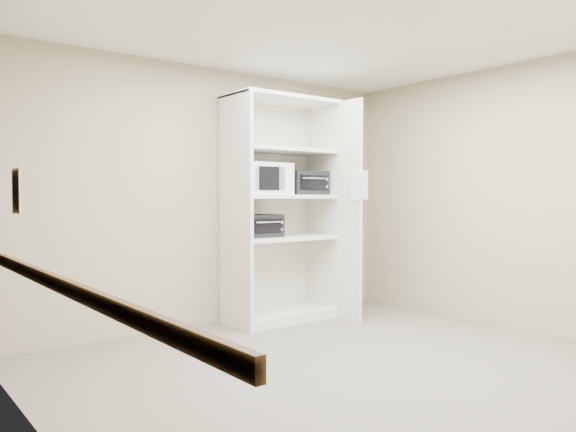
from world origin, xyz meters
TOP-DOWN VIEW (x-y plane):
  - floor at (0.00, 0.00)m, footprint 4.50×4.00m
  - ceiling at (0.00, 0.00)m, footprint 4.50×4.00m
  - wall_back at (0.00, 2.00)m, footprint 4.50×0.02m
  - wall_left at (-2.25, 0.00)m, footprint 0.02×4.00m
  - wall_right at (2.25, 0.00)m, footprint 0.02×4.00m
  - shelving_unit at (0.67, 1.70)m, footprint 1.24×0.92m
  - microwave at (0.34, 1.69)m, footprint 0.59×0.47m
  - toaster_oven_upper at (0.96, 1.72)m, footprint 0.47×0.36m
  - toaster_oven_lower at (0.35, 1.73)m, footprint 0.43×0.33m
  - paper_sign at (1.19, 1.07)m, footprint 0.24×0.01m
  - chair_rail at (-2.23, 0.00)m, footprint 0.04×3.98m
  - wall_poster at (-2.24, 0.71)m, footprint 0.01×0.21m

SIDE VIEW (x-z plane):
  - floor at x=0.00m, z-range -0.01..0.01m
  - chair_rail at x=-2.23m, z-range 0.86..0.94m
  - toaster_oven_lower at x=0.35m, z-range 0.92..1.16m
  - shelving_unit at x=0.67m, z-range -0.08..2.34m
  - wall_back at x=0.00m, z-range 0.00..2.70m
  - wall_left at x=-2.25m, z-range 0.00..2.70m
  - wall_right at x=2.25m, z-range 0.00..2.70m
  - wall_poster at x=-2.24m, z-range 1.24..1.54m
  - paper_sign at x=1.19m, z-range 1.32..1.63m
  - toaster_oven_upper at x=0.96m, z-range 1.37..1.63m
  - microwave at x=0.34m, z-range 1.37..1.70m
  - ceiling at x=0.00m, z-range 2.70..2.71m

